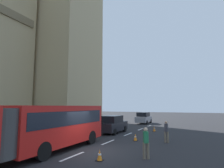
# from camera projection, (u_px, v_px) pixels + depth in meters

# --- Properties ---
(ground_plane) EXTENTS (160.00, 160.00, 0.00)m
(ground_plane) POSITION_uv_depth(u_px,v_px,m) (88.00, 150.00, 11.94)
(ground_plane) COLOR #262628
(lane_centre_marking) EXTENTS (34.40, 0.16, 0.01)m
(lane_centre_marking) POSITION_uv_depth(u_px,v_px,m) (93.00, 148.00, 12.60)
(lane_centre_marking) COLOR silver
(lane_centre_marking) RESTS_ON ground_plane
(sedan_lead) EXTENTS (4.40, 1.86, 1.85)m
(sedan_lead) POSITION_uv_depth(u_px,v_px,m) (113.00, 124.00, 19.91)
(sedan_lead) COLOR black
(sedan_lead) RESTS_ON ground_plane
(sedan_trailing) EXTENTS (4.40, 1.86, 1.85)m
(sedan_trailing) POSITION_uv_depth(u_px,v_px,m) (144.00, 118.00, 30.85)
(sedan_trailing) COLOR gray
(sedan_trailing) RESTS_ON ground_plane
(traffic_cone_west) EXTENTS (0.36, 0.36, 0.58)m
(traffic_cone_west) POSITION_uv_depth(u_px,v_px,m) (100.00, 155.00, 9.72)
(traffic_cone_west) COLOR black
(traffic_cone_west) RESTS_ON ground_plane
(traffic_cone_middle) EXTENTS (0.36, 0.36, 0.58)m
(traffic_cone_middle) POSITION_uv_depth(u_px,v_px,m) (135.00, 137.00, 15.31)
(traffic_cone_middle) COLOR black
(traffic_cone_middle) RESTS_ON ground_plane
(traffic_cone_east) EXTENTS (0.36, 0.36, 0.58)m
(traffic_cone_east) POSITION_uv_depth(u_px,v_px,m) (154.00, 129.00, 20.97)
(traffic_cone_east) COLOR black
(traffic_cone_east) RESTS_ON ground_plane
(pedestrian_near_cones) EXTENTS (0.46, 0.38, 1.69)m
(pedestrian_near_cones) POSITION_uv_depth(u_px,v_px,m) (146.00, 142.00, 10.14)
(pedestrian_near_cones) COLOR #726651
(pedestrian_near_cones) RESTS_ON ground_plane
(pedestrian_by_kerb) EXTENTS (0.40, 0.36, 1.69)m
(pedestrian_by_kerb) POSITION_uv_depth(u_px,v_px,m) (166.00, 131.00, 14.62)
(pedestrian_by_kerb) COLOR #726651
(pedestrian_by_kerb) RESTS_ON ground_plane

